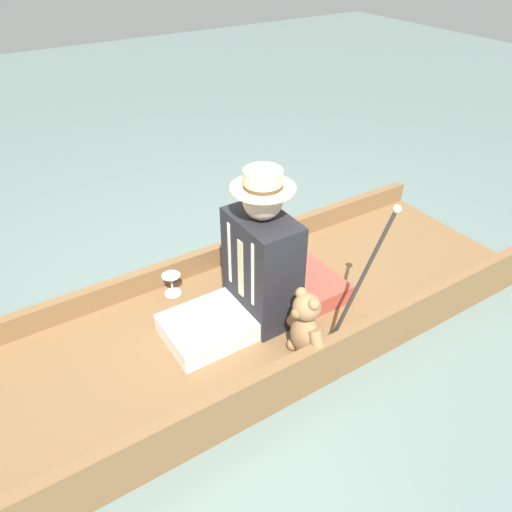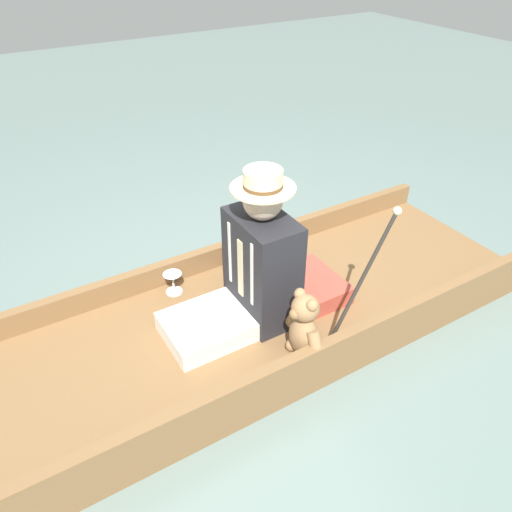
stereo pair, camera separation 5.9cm
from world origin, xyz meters
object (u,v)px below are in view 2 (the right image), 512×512
(teddy_bear, at_px, (303,327))
(walking_cane, at_px, (367,269))
(seated_person, at_px, (252,270))
(wine_glass, at_px, (173,279))

(teddy_bear, xyz_separation_m, walking_cane, (-0.04, -0.33, 0.26))
(walking_cane, bearing_deg, seated_person, 44.58)
(seated_person, xyz_separation_m, walking_cane, (-0.41, -0.41, 0.11))
(seated_person, height_order, walking_cane, seated_person)
(teddy_bear, distance_m, wine_glass, 0.88)
(seated_person, xyz_separation_m, teddy_bear, (-0.37, -0.08, -0.14))
(seated_person, distance_m, teddy_bear, 0.40)
(walking_cane, bearing_deg, wine_glass, 39.68)
(wine_glass, distance_m, walking_cane, 1.14)
(teddy_bear, xyz_separation_m, wine_glass, (0.79, 0.36, -0.08))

